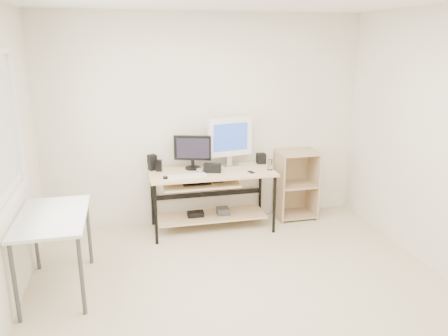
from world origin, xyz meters
name	(u,v)px	position (x,y,z in m)	size (l,w,h in m)	color
room	(234,160)	(-0.14, 0.04, 1.32)	(4.01, 4.01, 2.62)	beige
desk	(210,188)	(-0.03, 1.66, 0.54)	(1.50, 0.65, 0.75)	beige
side_table	(53,223)	(-1.68, 0.60, 0.67)	(0.60, 1.00, 0.75)	white
shelf_unit	(295,184)	(1.15, 1.82, 0.45)	(0.50, 0.40, 0.90)	tan
black_monitor	(193,150)	(-0.21, 1.80, 0.99)	(0.45, 0.19, 0.41)	black
white_imac	(230,138)	(0.27, 1.84, 1.10)	(0.57, 0.18, 0.61)	silver
keyboard	(187,176)	(-0.33, 1.50, 0.76)	(0.46, 0.13, 0.02)	white
mouse	(200,170)	(-0.15, 1.65, 0.77)	(0.08, 0.13, 0.04)	#A7A7AC
center_speaker	(212,168)	(0.00, 1.60, 0.80)	(0.21, 0.09, 0.10)	black
speaker_left	(152,162)	(-0.69, 1.86, 0.85)	(0.12, 0.12, 0.19)	black
speaker_right	(261,158)	(0.69, 1.86, 0.81)	(0.11, 0.11, 0.13)	black
audio_controller	(159,166)	(-0.62, 1.79, 0.82)	(0.07, 0.04, 0.14)	black
volume_puck	(165,178)	(-0.58, 1.48, 0.76)	(0.06, 0.06, 0.02)	black
smartphone	(251,172)	(0.45, 1.49, 0.75)	(0.05, 0.10, 0.01)	black
coaster	(270,170)	(0.70, 1.54, 0.75)	(0.08, 0.08, 0.01)	#A8744C
drinking_glass	(270,165)	(0.70, 1.54, 0.82)	(0.06, 0.06, 0.13)	white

